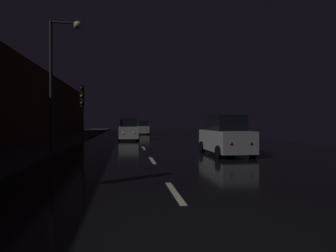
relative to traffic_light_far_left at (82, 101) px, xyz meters
The scene contains 9 objects.
ground 7.16m from the traffic_light_far_left, 36.14° to the left, with size 26.94×84.00×0.02m, color black.
sidewalk_left 5.59m from the traffic_light_far_left, 122.32° to the left, with size 4.40×84.00×0.15m, color #33302D.
building_facade_left 4.90m from the traffic_light_far_left, behind, with size 0.80×63.00×7.21m, color #472319.
lane_centerline 13.47m from the traffic_light_far_left, 67.45° to the right, with size 0.16×14.07×0.01m.
traffic_light_far_left is the anchor object (origin of this frame).
streetlamp_overhead 9.29m from the traffic_light_far_left, 88.40° to the right, with size 1.70×0.44×7.26m.
car_approaching_headlights 5.45m from the traffic_light_far_left, 32.23° to the left, with size 2.00×4.32×2.18m.
car_parked_right_near 14.13m from the traffic_light_far_left, 48.81° to the right, with size 1.98×4.29×2.16m.
car_distant_taillights 16.70m from the traffic_light_far_left, 67.72° to the left, with size 1.77×3.84×1.93m.
Camera 1 is at (-1.22, -3.74, 1.79)m, focal length 29.08 mm.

